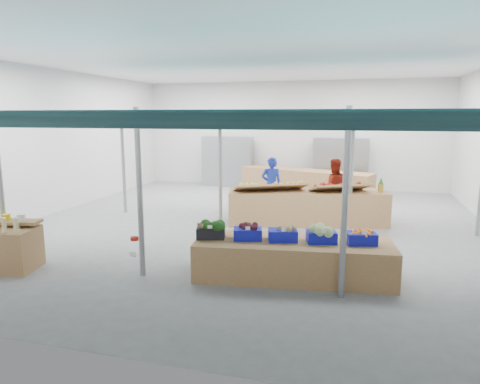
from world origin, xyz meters
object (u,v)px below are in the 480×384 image
Objects in this scene: veg_counter at (293,259)px; fruit_counter at (307,207)px; vendor_right at (333,188)px; vendor_left at (271,185)px.

fruit_counter reaches higher than veg_counter.
vendor_right reaches higher than fruit_counter.
veg_counter is 3.94m from fruit_counter.
vendor_left is (-1.20, 1.10, 0.38)m from fruit_counter.
veg_counter is 2.08× the size of vendor_right.
veg_counter is at bearing -99.94° from fruit_counter.
fruit_counter is 2.50× the size of vendor_left.
vendor_left is at bearing 124.30° from fruit_counter.
fruit_counter is 1.67m from vendor_left.
vendor_left and vendor_right have the same top height.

